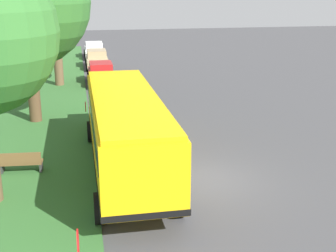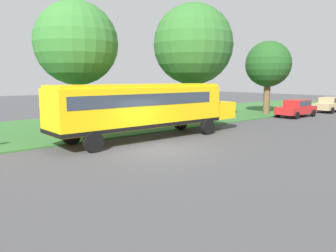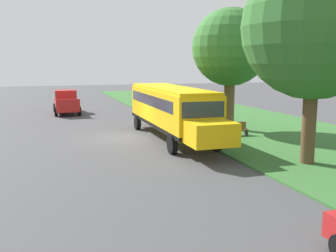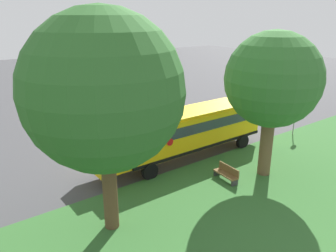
% 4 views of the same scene
% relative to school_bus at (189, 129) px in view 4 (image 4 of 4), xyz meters
% --- Properties ---
extents(ground_plane, '(120.00, 120.00, 0.00)m').
position_rel_school_bus_xyz_m(ground_plane, '(2.78, -1.34, -1.92)').
color(ground_plane, '#424244').
extents(grass_verge, '(12.00, 80.00, 0.08)m').
position_rel_school_bus_xyz_m(grass_verge, '(-7.22, -1.34, -1.88)').
color(grass_verge, '#33662D').
rests_on(grass_verge, ground).
extents(school_bus, '(2.84, 12.42, 3.16)m').
position_rel_school_bus_xyz_m(school_bus, '(0.00, 0.00, 0.00)').
color(school_bus, yellow).
rests_on(school_bus, ground).
extents(pickup_truck, '(2.28, 5.40, 2.10)m').
position_rel_school_bus_xyz_m(pickup_truck, '(5.48, -14.87, -0.85)').
color(pickup_truck, '#B21E1E').
rests_on(pickup_truck, ground).
extents(oak_tree_beside_bus, '(5.25, 5.25, 8.31)m').
position_rel_school_bus_xyz_m(oak_tree_beside_bus, '(-4.82, -1.95, 3.80)').
color(oak_tree_beside_bus, brown).
rests_on(oak_tree_beside_bus, ground).
extents(oak_tree_roadside_mid, '(6.39, 6.39, 9.39)m').
position_rel_school_bus_xyz_m(oak_tree_roadside_mid, '(-3.99, 7.82, 4.27)').
color(oak_tree_roadside_mid, brown).
rests_on(oak_tree_roadside_mid, ground).
extents(stop_sign, '(0.08, 0.68, 2.74)m').
position_rel_school_bus_xyz_m(stop_sign, '(-1.82, -9.25, -0.19)').
color(stop_sign, gray).
rests_on(stop_sign, ground).
extents(park_bench, '(1.63, 0.62, 0.92)m').
position_rel_school_bus_xyz_m(park_bench, '(-4.03, 0.54, -1.45)').
color(park_bench, brown).
rests_on(park_bench, ground).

